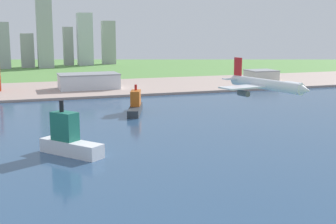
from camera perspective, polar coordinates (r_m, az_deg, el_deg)
ground_plane at (r=340.66m, az=-5.09°, el=-1.23°), size 2400.00×2400.00×0.00m
water_bay at (r=284.08m, az=-2.20°, el=-3.51°), size 840.00×360.00×0.15m
industrial_pier at (r=524.67m, az=-10.04°, el=2.86°), size 840.00×140.00×2.50m
airplane_landing at (r=173.80m, az=11.92°, el=3.29°), size 35.67×39.43×12.71m
container_barge at (r=373.98m, az=-4.02°, el=0.85°), size 22.99×44.21×22.34m
ferry_boat at (r=256.84m, az=-12.05°, el=-3.31°), size 31.74×36.52×29.18m
warehouse_main at (r=513.38m, az=-9.70°, el=3.77°), size 64.31×36.96×16.40m
warehouse_annex at (r=590.88m, az=11.35°, el=4.43°), size 34.41×31.27×13.55m
distant_skyline at (r=842.05m, az=-16.80°, el=9.24°), size 277.30×67.69×149.13m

